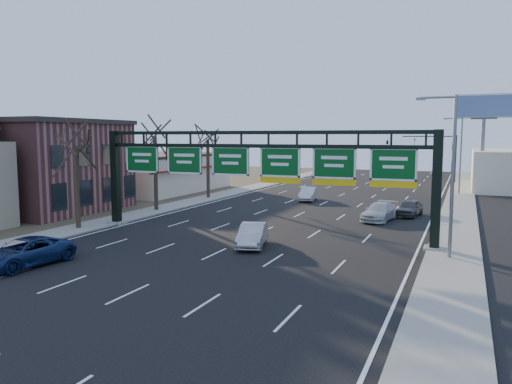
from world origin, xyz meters
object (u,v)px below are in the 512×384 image
at_px(car_blue_suv, 25,252).
at_px(car_white_wagon, 379,212).
at_px(car_silver_sedan, 253,235).
at_px(sign_gantry, 257,168).

relative_size(car_blue_suv, car_white_wagon, 1.07).
height_order(car_blue_suv, car_silver_sedan, car_blue_suv).
distance_m(sign_gantry, car_silver_sedan, 5.21).
distance_m(car_blue_suv, car_silver_sedan, 12.86).
distance_m(car_blue_suv, car_white_wagon, 26.39).
relative_size(sign_gantry, car_white_wagon, 5.00).
bearing_deg(car_white_wagon, sign_gantry, -117.48).
xyz_separation_m(car_blue_suv, car_white_wagon, (14.88, 21.79, -0.02)).
relative_size(car_blue_suv, car_silver_sedan, 1.23).
bearing_deg(car_blue_suv, car_white_wagon, 61.73).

